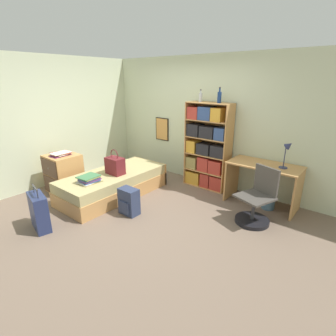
{
  "coord_description": "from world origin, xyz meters",
  "views": [
    {
      "loc": [
        2.98,
        -2.97,
        2.16
      ],
      "look_at": [
        0.41,
        0.21,
        0.75
      ],
      "focal_mm": 28.0,
      "sensor_mm": 36.0,
      "label": 1
    }
  ],
  "objects_px": {
    "suitcase": "(39,212)",
    "bookcase": "(207,149)",
    "desk": "(263,177)",
    "bed": "(114,184)",
    "book_stack_on_bed": "(89,179)",
    "dresser": "(64,173)",
    "bottle_green": "(201,97)",
    "handbag": "(115,166)",
    "magazine_pile_on_dresser": "(61,154)",
    "backpack": "(129,202)",
    "bottle_brown": "(219,97)",
    "desk_lamp": "(288,150)",
    "desk_chair": "(256,206)",
    "waste_bin": "(268,201)"
  },
  "relations": [
    {
      "from": "book_stack_on_bed",
      "to": "bookcase",
      "type": "relative_size",
      "value": 0.22
    },
    {
      "from": "bottle_brown",
      "to": "desk_lamp",
      "type": "relative_size",
      "value": 0.6
    },
    {
      "from": "desk_lamp",
      "to": "desk_chair",
      "type": "height_order",
      "value": "desk_lamp"
    },
    {
      "from": "suitcase",
      "to": "magazine_pile_on_dresser",
      "type": "relative_size",
      "value": 1.72
    },
    {
      "from": "magazine_pile_on_dresser",
      "to": "waste_bin",
      "type": "bearing_deg",
      "value": 27.88
    },
    {
      "from": "handbag",
      "to": "desk_lamp",
      "type": "height_order",
      "value": "desk_lamp"
    },
    {
      "from": "bottle_green",
      "to": "dresser",
      "type": "bearing_deg",
      "value": -133.69
    },
    {
      "from": "dresser",
      "to": "handbag",
      "type": "bearing_deg",
      "value": 25.68
    },
    {
      "from": "book_stack_on_bed",
      "to": "suitcase",
      "type": "xyz_separation_m",
      "value": [
        0.03,
        -0.92,
        -0.23
      ]
    },
    {
      "from": "bed",
      "to": "suitcase",
      "type": "relative_size",
      "value": 3.05
    },
    {
      "from": "desk",
      "to": "waste_bin",
      "type": "bearing_deg",
      "value": -20.79
    },
    {
      "from": "book_stack_on_bed",
      "to": "desk_chair",
      "type": "height_order",
      "value": "desk_chair"
    },
    {
      "from": "suitcase",
      "to": "desk",
      "type": "relative_size",
      "value": 0.57
    },
    {
      "from": "waste_bin",
      "to": "dresser",
      "type": "bearing_deg",
      "value": -152.43
    },
    {
      "from": "book_stack_on_bed",
      "to": "suitcase",
      "type": "height_order",
      "value": "suitcase"
    },
    {
      "from": "suitcase",
      "to": "bottle_brown",
      "type": "xyz_separation_m",
      "value": [
        1.28,
        2.96,
        1.55
      ]
    },
    {
      "from": "bottle_green",
      "to": "backpack",
      "type": "xyz_separation_m",
      "value": [
        -0.17,
        -1.82,
        -1.59
      ]
    },
    {
      "from": "bookcase",
      "to": "bottle_green",
      "type": "bearing_deg",
      "value": -176.58
    },
    {
      "from": "handbag",
      "to": "magazine_pile_on_dresser",
      "type": "bearing_deg",
      "value": -153.26
    },
    {
      "from": "suitcase",
      "to": "bookcase",
      "type": "height_order",
      "value": "bookcase"
    },
    {
      "from": "desk",
      "to": "backpack",
      "type": "distance_m",
      "value": 2.35
    },
    {
      "from": "waste_bin",
      "to": "suitcase",
      "type": "bearing_deg",
      "value": -131.0
    },
    {
      "from": "suitcase",
      "to": "handbag",
      "type": "bearing_deg",
      "value": 90.34
    },
    {
      "from": "dresser",
      "to": "desk_lamp",
      "type": "bearing_deg",
      "value": 27.12
    },
    {
      "from": "bottle_brown",
      "to": "magazine_pile_on_dresser",
      "type": "bearing_deg",
      "value": -139.04
    },
    {
      "from": "bookcase",
      "to": "desk",
      "type": "height_order",
      "value": "bookcase"
    },
    {
      "from": "bottle_green",
      "to": "bottle_brown",
      "type": "distance_m",
      "value": 0.41
    },
    {
      "from": "suitcase",
      "to": "magazine_pile_on_dresser",
      "type": "xyz_separation_m",
      "value": [
        -1.0,
        0.98,
        0.5
      ]
    },
    {
      "from": "bookcase",
      "to": "backpack",
      "type": "relative_size",
      "value": 3.82
    },
    {
      "from": "bottle_brown",
      "to": "desk_chair",
      "type": "xyz_separation_m",
      "value": [
        1.15,
        -0.74,
        -1.56
      ]
    },
    {
      "from": "bed",
      "to": "bottle_brown",
      "type": "relative_size",
      "value": 7.34
    },
    {
      "from": "desk",
      "to": "handbag",
      "type": "bearing_deg",
      "value": -148.89
    },
    {
      "from": "bookcase",
      "to": "backpack",
      "type": "bearing_deg",
      "value": -101.13
    },
    {
      "from": "bookcase",
      "to": "bottle_green",
      "type": "distance_m",
      "value": 1.02
    },
    {
      "from": "suitcase",
      "to": "desk_lamp",
      "type": "relative_size",
      "value": 1.45
    },
    {
      "from": "suitcase",
      "to": "desk_lamp",
      "type": "xyz_separation_m",
      "value": [
        2.61,
        2.86,
        0.8
      ]
    },
    {
      "from": "bed",
      "to": "desk",
      "type": "distance_m",
      "value": 2.75
    },
    {
      "from": "desk_chair",
      "to": "backpack",
      "type": "xyz_separation_m",
      "value": [
        -1.73,
        -1.07,
        -0.05
      ]
    },
    {
      "from": "bottle_green",
      "to": "waste_bin",
      "type": "bearing_deg",
      "value": -6.06
    },
    {
      "from": "dresser",
      "to": "desk_chair",
      "type": "bearing_deg",
      "value": 19.5
    },
    {
      "from": "bed",
      "to": "dresser",
      "type": "distance_m",
      "value": 1.06
    },
    {
      "from": "backpack",
      "to": "bottle_brown",
      "type": "bearing_deg",
      "value": 72.33
    },
    {
      "from": "suitcase",
      "to": "dresser",
      "type": "height_order",
      "value": "dresser"
    },
    {
      "from": "bottle_brown",
      "to": "waste_bin",
      "type": "relative_size",
      "value": 1.08
    },
    {
      "from": "bookcase",
      "to": "desk_lamp",
      "type": "bearing_deg",
      "value": -4.62
    },
    {
      "from": "magazine_pile_on_dresser",
      "to": "desk_lamp",
      "type": "bearing_deg",
      "value": 27.41
    },
    {
      "from": "desk",
      "to": "bed",
      "type": "bearing_deg",
      "value": -150.14
    },
    {
      "from": "book_stack_on_bed",
      "to": "bookcase",
      "type": "height_order",
      "value": "bookcase"
    },
    {
      "from": "dresser",
      "to": "magazine_pile_on_dresser",
      "type": "relative_size",
      "value": 1.88
    },
    {
      "from": "bed",
      "to": "desk",
      "type": "bearing_deg",
      "value": 29.86
    }
  ]
}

